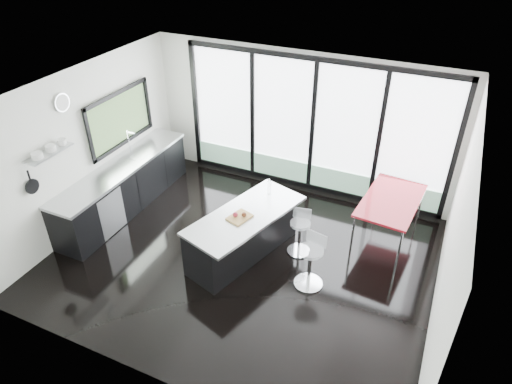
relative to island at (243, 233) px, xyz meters
The scene contains 11 objects.
floor 0.44m from the island, 65.11° to the right, with size 6.00×5.00×0.00m, color black.
ceiling 2.37m from the island, 65.11° to the right, with size 6.00×5.00×0.00m, color white.
wall_back 2.53m from the island, 82.37° to the left, with size 6.00×0.09×2.80m.
wall_front 2.77m from the island, 88.99° to the right, with size 6.00×0.00×2.80m, color silver.
wall_left 3.14m from the island, behind, with size 0.26×5.00×2.80m.
wall_right 3.20m from the island, ahead, with size 0.00×5.00×2.80m, color silver.
counter_cabinets 2.64m from the island, behind, with size 0.69×3.24×1.36m.
island is the anchor object (origin of this frame).
bar_stool_near 1.26m from the island, 11.12° to the right, with size 0.44×0.44×0.71m, color silver.
bar_stool_far 0.95m from the island, 26.74° to the left, with size 0.39×0.39×0.62m, color silver.
red_table 2.52m from the island, 34.00° to the left, with size 0.87×1.52×0.81m, color maroon.
Camera 1 is at (2.59, -5.17, 5.06)m, focal length 32.00 mm.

